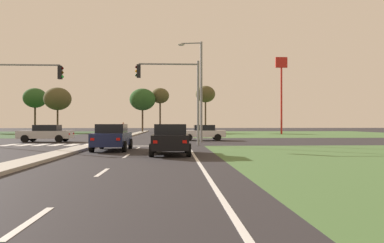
# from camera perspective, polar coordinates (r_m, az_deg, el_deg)

# --- Properties ---
(ground_plane) EXTENTS (200.00, 200.00, 0.00)m
(ground_plane) POSITION_cam_1_polar(r_m,az_deg,el_deg) (33.52, -12.90, -3.05)
(ground_plane) COLOR #282628
(grass_verge_far_right) EXTENTS (35.00, 35.00, 0.01)m
(grass_verge_far_right) POSITION_cam_1_polar(r_m,az_deg,el_deg) (60.76, 16.03, -1.82)
(grass_verge_far_right) COLOR #476B38
(grass_verge_far_right) RESTS_ON ground
(median_island_near) EXTENTS (1.20, 22.00, 0.14)m
(median_island_near) POSITION_cam_1_polar(r_m,az_deg,el_deg) (15.22, -25.54, -6.06)
(median_island_near) COLOR #ADA89E
(median_island_near) RESTS_ON ground
(median_island_far) EXTENTS (1.20, 36.00, 0.14)m
(median_island_far) POSITION_cam_1_polar(r_m,az_deg,el_deg) (58.28, -8.61, -1.83)
(median_island_far) COLOR #ADA89E
(median_island_far) RESTS_ON ground
(lane_dash_near) EXTENTS (0.14, 2.00, 0.01)m
(lane_dash_near) POSITION_cam_1_polar(r_m,az_deg,el_deg) (6.65, -24.07, -14.15)
(lane_dash_near) COLOR silver
(lane_dash_near) RESTS_ON ground
(lane_dash_second) EXTENTS (0.14, 2.00, 0.01)m
(lane_dash_second) POSITION_cam_1_polar(r_m,az_deg,el_deg) (12.35, -13.85, -7.73)
(lane_dash_second) COLOR silver
(lane_dash_second) RESTS_ON ground
(lane_dash_third) EXTENTS (0.14, 2.00, 0.01)m
(lane_dash_third) POSITION_cam_1_polar(r_m,az_deg,el_deg) (18.24, -10.24, -5.33)
(lane_dash_third) COLOR silver
(lane_dash_third) RESTS_ON ground
(lane_dash_fourth) EXTENTS (0.14, 2.00, 0.01)m
(lane_dash_fourth) POSITION_cam_1_polar(r_m,az_deg,el_deg) (24.19, -8.41, -4.10)
(lane_dash_fourth) COLOR silver
(lane_dash_fourth) RESTS_ON ground
(edge_line_right) EXTENTS (0.14, 24.00, 0.01)m
(edge_line_right) POSITION_cam_1_polar(r_m,az_deg,el_deg) (15.09, 1.03, -6.39)
(edge_line_right) COLOR silver
(edge_line_right) RESTS_ON ground
(stop_bar_near) EXTENTS (6.40, 0.50, 0.01)m
(stop_bar_near) POSITION_cam_1_polar(r_m,az_deg,el_deg) (26.10, -7.34, -3.83)
(stop_bar_near) COLOR silver
(stop_bar_near) RESTS_ON ground
(crosswalk_bar_near) EXTENTS (0.70, 2.80, 0.01)m
(crosswalk_bar_near) POSITION_cam_1_polar(r_m,az_deg,el_deg) (30.39, -26.64, -3.30)
(crosswalk_bar_near) COLOR silver
(crosswalk_bar_near) RESTS_ON ground
(crosswalk_bar_second) EXTENTS (0.70, 2.80, 0.01)m
(crosswalk_bar_second) POSITION_cam_1_polar(r_m,az_deg,el_deg) (29.94, -24.63, -3.35)
(crosswalk_bar_second) COLOR silver
(crosswalk_bar_second) RESTS_ON ground
(crosswalk_bar_third) EXTENTS (0.70, 2.80, 0.01)m
(crosswalk_bar_third) POSITION_cam_1_polar(r_m,az_deg,el_deg) (29.54, -22.55, -3.40)
(crosswalk_bar_third) COLOR silver
(crosswalk_bar_third) RESTS_ON ground
(crosswalk_bar_fourth) EXTENTS (0.70, 2.80, 0.01)m
(crosswalk_bar_fourth) POSITION_cam_1_polar(r_m,az_deg,el_deg) (29.17, -20.42, -3.44)
(crosswalk_bar_fourth) COLOR silver
(crosswalk_bar_fourth) RESTS_ON ground
(crosswalk_bar_fifth) EXTENTS (0.70, 2.80, 0.01)m
(crosswalk_bar_fifth) POSITION_cam_1_polar(r_m,az_deg,el_deg) (28.84, -18.24, -3.48)
(crosswalk_bar_fifth) COLOR silver
(crosswalk_bar_fifth) RESTS_ON ground
(crosswalk_bar_sixth) EXTENTS (0.70, 2.80, 0.01)m
(crosswalk_bar_sixth) POSITION_cam_1_polar(r_m,az_deg,el_deg) (28.56, -16.01, -3.51)
(crosswalk_bar_sixth) COLOR silver
(crosswalk_bar_sixth) RESTS_ON ground
(crosswalk_bar_seventh) EXTENTS (0.70, 2.80, 0.01)m
(crosswalk_bar_seventh) POSITION_cam_1_polar(r_m,az_deg,el_deg) (28.32, -13.74, -3.54)
(crosswalk_bar_seventh) COLOR silver
(crosswalk_bar_seventh) RESTS_ON ground
(crosswalk_bar_eighth) EXTENTS (0.70, 2.80, 0.01)m
(crosswalk_bar_eighth) POSITION_cam_1_polar(r_m,az_deg,el_deg) (28.13, -11.43, -3.57)
(crosswalk_bar_eighth) COLOR silver
(crosswalk_bar_eighth) RESTS_ON ground
(car_black_near) EXTENTS (2.00, 4.25, 1.57)m
(car_black_near) POSITION_cam_1_polar(r_m,az_deg,el_deg) (18.86, -3.40, -2.75)
(car_black_near) COLOR black
(car_black_near) RESTS_ON ground
(car_navy_second) EXTENTS (2.03, 4.45, 1.57)m
(car_navy_second) POSITION_cam_1_polar(r_m,az_deg,el_deg) (22.25, -12.37, -2.37)
(car_navy_second) COLOR #161E47
(car_navy_second) RESTS_ON ground
(car_silver_third) EXTENTS (4.47, 1.96, 1.49)m
(car_silver_third) POSITION_cam_1_polar(r_m,az_deg,el_deg) (34.11, -21.87, -1.71)
(car_silver_third) COLOR #B7B7BC
(car_silver_third) RESTS_ON ground
(car_white_fourth) EXTENTS (4.25, 2.05, 1.47)m
(car_white_fourth) POSITION_cam_1_polar(r_m,az_deg,el_deg) (34.77, 1.73, -1.72)
(car_white_fourth) COLOR silver
(car_white_fourth) RESTS_ON ground
(traffic_signal_near_right) EXTENTS (4.65, 0.32, 6.16)m
(traffic_signal_near_right) POSITION_cam_1_polar(r_m,az_deg,el_deg) (26.50, -2.48, 5.33)
(traffic_signal_near_right) COLOR gray
(traffic_signal_near_right) RESTS_ON ground
(traffic_signal_near_left) EXTENTS (5.67, 0.32, 6.02)m
(traffic_signal_near_left) POSITION_cam_1_polar(r_m,az_deg,el_deg) (28.85, -26.26, 4.86)
(traffic_signal_near_left) COLOR gray
(traffic_signal_near_left) RESTS_ON ground
(street_lamp_second) EXTENTS (2.09, 0.55, 8.58)m
(street_lamp_second) POSITION_cam_1_polar(r_m,az_deg,el_deg) (31.19, 1.13, 5.57)
(street_lamp_second) COLOR gray
(street_lamp_second) RESTS_ON ground
(pedestrian_at_median) EXTENTS (0.34, 0.34, 1.64)m
(pedestrian_at_median) POSITION_cam_1_polar(r_m,az_deg,el_deg) (42.70, -10.73, -0.96)
(pedestrian_at_median) COLOR #335184
(pedestrian_at_median) RESTS_ON median_island_far
(fastfood_pole_sign) EXTENTS (1.80, 0.40, 11.75)m
(fastfood_pole_sign) POSITION_cam_1_polar(r_m,az_deg,el_deg) (57.64, 13.80, 6.61)
(fastfood_pole_sign) COLOR red
(fastfood_pole_sign) RESTS_ON ground
(treeline_second) EXTENTS (4.27, 4.27, 8.15)m
(treeline_second) POSITION_cam_1_polar(r_m,az_deg,el_deg) (73.25, -23.34, 3.38)
(treeline_second) COLOR #423323
(treeline_second) RESTS_ON ground
(treeline_third) EXTENTS (4.58, 4.58, 7.79)m
(treeline_third) POSITION_cam_1_polar(r_m,az_deg,el_deg) (66.54, -20.28, 3.33)
(treeline_third) COLOR #423323
(treeline_third) RESTS_ON ground
(treeline_fourth) EXTENTS (4.60, 4.60, 7.87)m
(treeline_fourth) POSITION_cam_1_polar(r_m,az_deg,el_deg) (65.73, -7.75, 3.42)
(treeline_fourth) COLOR #423323
(treeline_fourth) RESTS_ON ground
(treeline_fifth) EXTENTS (3.30, 3.30, 8.11)m
(treeline_fifth) POSITION_cam_1_polar(r_m,az_deg,el_deg) (67.06, -5.01, 3.99)
(treeline_fifth) COLOR #423323
(treeline_fifth) RESTS_ON ground
(treeline_sixth) EXTENTS (3.48, 3.48, 8.35)m
(treeline_sixth) POSITION_cam_1_polar(r_m,az_deg,el_deg) (65.23, 2.12, 4.26)
(treeline_sixth) COLOR #423323
(treeline_sixth) RESTS_ON ground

